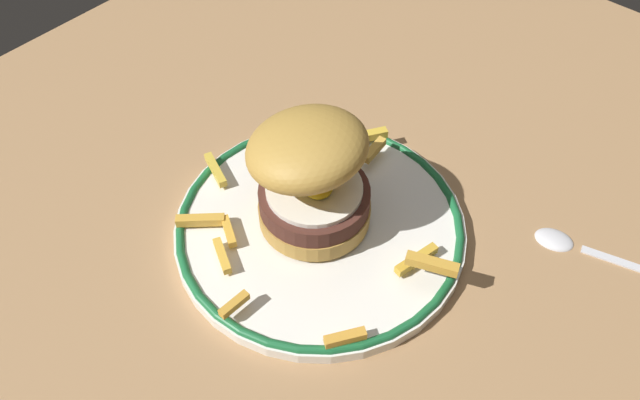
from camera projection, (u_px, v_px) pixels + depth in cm
name	position (u px, v px, depth cm)	size (l,w,h in cm)	color
ground_plane	(291.00, 285.00, 59.57)	(119.64, 95.65, 4.00)	#A0774E
dinner_plate	(320.00, 226.00, 60.42)	(27.09, 27.09, 1.60)	white
burger	(310.00, 174.00, 56.13)	(12.52, 13.04, 11.68)	#B08238
fries_pile	(316.00, 209.00, 59.82)	(26.62, 27.44, 2.80)	gold
spoon	(571.00, 243.00, 59.72)	(5.29, 13.25, 0.90)	silver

